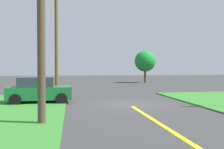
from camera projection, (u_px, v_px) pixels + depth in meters
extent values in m
plane|color=#373737|center=(129.00, 104.00, 15.72)|extent=(120.00, 120.00, 0.00)
cube|color=yellow|center=(187.00, 141.00, 7.82)|extent=(0.20, 14.00, 0.01)
cube|color=#196B33|center=(40.00, 93.00, 16.14)|extent=(3.88, 1.99, 0.76)
cube|color=#2D3842|center=(36.00, 82.00, 16.08)|extent=(2.16, 1.70, 0.60)
cylinder|color=black|center=(61.00, 96.00, 17.28)|extent=(0.69, 0.25, 0.68)
cylinder|color=black|center=(61.00, 99.00, 15.51)|extent=(0.69, 0.25, 0.68)
cylinder|color=black|center=(20.00, 97.00, 16.78)|extent=(0.69, 0.25, 0.68)
cylinder|color=black|center=(15.00, 100.00, 15.01)|extent=(0.69, 0.25, 0.68)
cylinder|color=#4E3B30|center=(41.00, 31.00, 9.95)|extent=(0.31, 0.31, 7.18)
cylinder|color=brown|center=(56.00, 41.00, 21.60)|extent=(0.28, 0.28, 8.77)
cylinder|color=brown|center=(145.00, 76.00, 38.54)|extent=(0.33, 0.33, 1.94)
sphere|color=#19872D|center=(145.00, 61.00, 38.49)|extent=(3.09, 3.09, 3.09)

